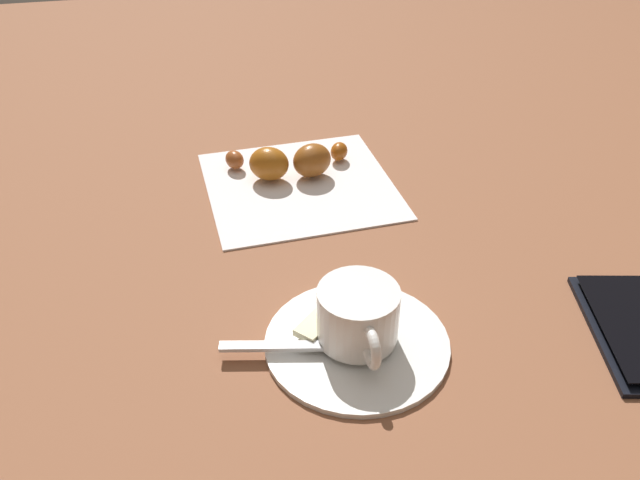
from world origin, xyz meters
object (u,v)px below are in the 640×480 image
cell_phone (639,329)px  teaspoon (336,345)px  saucer (351,342)px  espresso_cup (362,314)px  croissant (290,161)px  napkin (297,185)px  sugar_packet (327,314)px

cell_phone → teaspoon: bearing=-96.2°
saucer → espresso_cup: espresso_cup is taller
espresso_cup → croissant: size_ratio=0.59×
croissant → teaspoon: bearing=-2.6°
cell_phone → espresso_cup: bearing=-98.8°
saucer → croissant: 0.27m
espresso_cup → napkin: size_ratio=0.44×
espresso_cup → teaspoon: espresso_cup is taller
napkin → sugar_packet: bearing=-4.1°
espresso_cup → sugar_packet: espresso_cup is taller
espresso_cup → teaspoon: size_ratio=0.64×
napkin → croissant: bearing=-169.3°
teaspoon → napkin: 0.26m
saucer → sugar_packet: size_ratio=2.22×
teaspoon → sugar_packet: size_ratio=2.04×
teaspoon → cell_phone: teaspoon is taller
napkin → cell_phone: bearing=39.0°
teaspoon → sugar_packet: 0.04m
espresso_cup → cell_phone: bearing=81.2°
saucer → espresso_cup: (0.00, 0.01, 0.03)m
teaspoon → napkin: teaspoon is taller
napkin → croissant: size_ratio=1.34×
croissant → sugar_packet: bearing=-2.9°
saucer → cell_phone: size_ratio=1.00×
espresso_cup → napkin: 0.25m
espresso_cup → cell_phone: 0.23m
sugar_packet → croissant: 0.24m
saucer → croissant: bearing=-179.5°
napkin → cell_phone: 0.36m
sugar_packet → croissant: (-0.24, 0.01, 0.01)m
cell_phone → saucer: bearing=-98.6°
teaspoon → cell_phone: size_ratio=0.92×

